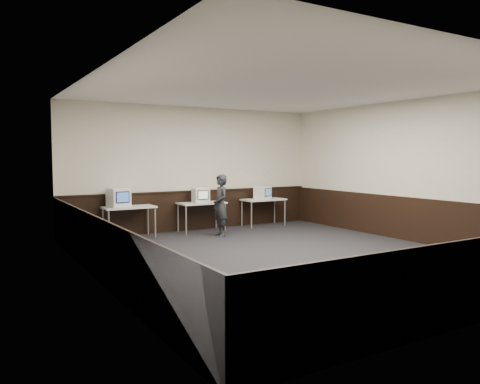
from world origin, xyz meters
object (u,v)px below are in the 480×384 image
Objects in this scene: desk_center at (202,205)px; emac_left at (118,197)px; emac_right at (263,193)px; person at (221,206)px; emac_center at (201,195)px; desk_left at (129,209)px; desk_right at (264,201)px.

emac_left is (-2.14, 0.01, 0.29)m from desk_center.
emac_right is (3.98, -0.05, -0.04)m from emac_left.
desk_center is at bearing 160.56° from emac_right.
desk_center is 2.56× the size of emac_right.
desk_center is at bearing -8.18° from emac_left.
person is at bearing -172.39° from emac_right.
emac_right reaches higher than desk_center.
emac_right is (1.89, 0.00, -0.01)m from emac_center.
emac_center is at bearing 161.77° from emac_right.
desk_center is (1.90, 0.00, 0.00)m from desk_left.
desk_right is at bearing 0.00° from desk_center.
emac_right reaches higher than desk_left.
emac_center is at bearing -140.35° from desk_center.
person is (-1.78, -0.86, -0.18)m from emac_right.
desk_left and desk_right have the same top height.
emac_center is 0.89m from person.
emac_right is 1.98m from person.
desk_right is at bearing 122.57° from person.
desk_left is 2.64× the size of emac_center.
emac_left is at bearing -106.03° from person.
desk_left is 1.90m from desk_center.
desk_left is 2.56× the size of emac_right.
person is (-1.83, -0.90, 0.07)m from desk_right.
emac_center reaches higher than desk_left.
emac_left reaches higher than emac_center.
desk_left is 3.75m from emac_right.
desk_left is 2.29× the size of emac_left.
desk_right is 2.29× the size of emac_left.
emac_left is 3.98m from emac_right.
desk_right is 4.05m from emac_left.
person is at bearing -153.85° from desk_right.
emac_left is (-0.24, 0.01, 0.29)m from desk_left.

